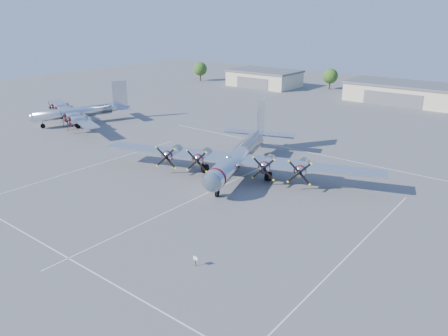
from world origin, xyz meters
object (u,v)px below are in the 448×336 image
Objects in this scene: hangar_west at (264,78)px; tree_west at (330,76)px; main_bomber_b29 at (239,172)px; hangar_center at (401,92)px; info_placard at (195,259)px; bomber_west at (80,124)px; tree_far_west at (200,69)px.

tree_west is (20.00, 8.04, 1.51)m from hangar_west.
main_bomber_b29 is at bearing -73.75° from tree_west.
hangar_center is 73.03m from main_bomber_b29.
tree_west reaches higher than hangar_center.
hangar_west is at bearing 120.82° from info_placard.
hangar_west is 0.79× the size of hangar_center.
tree_west is 0.16× the size of main_bomber_b29.
main_bomber_b29 reaches higher than bomber_west.
tree_far_west is (-25.00, -3.96, 1.51)m from hangar_west.
tree_far_west is (-70.00, -3.96, 1.51)m from hangar_center.
tree_far_west is at bearing 131.86° from info_placard.
main_bomber_b29 is 27.09m from info_placard.
tree_far_west and tree_west have the same top height.
hangar_center is 97.67m from info_placard.
bomber_west reaches higher than info_placard.
main_bomber_b29 is (23.60, -81.00, -4.22)m from tree_west.
main_bomber_b29 is at bearing -45.17° from tree_far_west.
tree_west is at bearing 21.89° from hangar_west.
tree_far_west reaches higher than hangar_west.
hangar_west is at bearing 180.00° from hangar_center.
bomber_west is at bearing 156.92° from main_bomber_b29.
tree_west is at bearing 92.69° from bomber_west.
tree_far_west is at bearing -176.76° from hangar_center.
hangar_center is 0.86× the size of bomber_west.
bomber_west is (21.72, -65.71, -4.22)m from tree_far_west.
hangar_west is 0.68× the size of bomber_west.
hangar_west reaches higher than info_placard.
tree_west is at bearing 87.18° from main_bomber_b29.
hangar_center is at bearing -17.82° from tree_west.
main_bomber_b29 is 1.29× the size of bomber_west.
tree_far_west is 0.16× the size of main_bomber_b29.
tree_west is at bearing 109.74° from info_placard.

